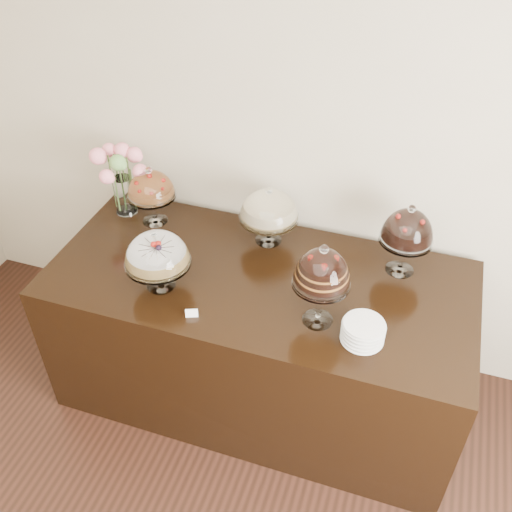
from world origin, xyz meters
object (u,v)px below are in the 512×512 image
(cake_stand_dark_choco, at_px, (408,230))
(cake_stand_fruit_tart, at_px, (151,187))
(plate_stack, at_px, (363,332))
(cake_stand_sugar_sponge, at_px, (157,252))
(cake_stand_cheesecake, at_px, (269,208))
(flower_vase, at_px, (121,173))
(cake_stand_choco_layer, at_px, (322,271))
(display_counter, at_px, (259,337))

(cake_stand_dark_choco, height_order, cake_stand_fruit_tart, cake_stand_dark_choco)
(cake_stand_dark_choco, bearing_deg, plate_stack, -100.23)
(cake_stand_sugar_sponge, xyz_separation_m, cake_stand_cheesecake, (0.41, 0.53, 0.00))
(cake_stand_dark_choco, relative_size, flower_vase, 0.94)
(cake_stand_choco_layer, relative_size, plate_stack, 2.32)
(cake_stand_fruit_tart, bearing_deg, cake_stand_cheesecake, 2.59)
(cake_stand_choco_layer, bearing_deg, cake_stand_cheesecake, 128.13)
(cake_stand_cheesecake, height_order, cake_stand_fruit_tart, cake_stand_fruit_tart)
(cake_stand_choco_layer, xyz_separation_m, cake_stand_fruit_tart, (-1.09, 0.49, -0.07))
(display_counter, bearing_deg, flower_vase, 161.13)
(flower_vase, bearing_deg, cake_stand_cheesecake, -0.23)
(cake_stand_choco_layer, xyz_separation_m, cake_stand_dark_choco, (0.32, 0.49, -0.04))
(cake_stand_choco_layer, bearing_deg, flower_vase, 158.01)
(cake_stand_sugar_sponge, height_order, cake_stand_cheesecake, cake_stand_sugar_sponge)
(display_counter, height_order, cake_stand_cheesecake, cake_stand_cheesecake)
(cake_stand_cheesecake, distance_m, cake_stand_dark_choco, 0.73)
(display_counter, relative_size, cake_stand_cheesecake, 6.37)
(cake_stand_cheesecake, bearing_deg, flower_vase, 179.77)
(cake_stand_choco_layer, xyz_separation_m, cake_stand_cheesecake, (-0.41, 0.52, -0.09))
(cake_stand_choco_layer, distance_m, cake_stand_fruit_tart, 1.20)
(display_counter, height_order, plate_stack, plate_stack)
(flower_vase, bearing_deg, cake_stand_fruit_tart, -9.65)
(cake_stand_cheesecake, bearing_deg, plate_stack, -42.66)
(cake_stand_fruit_tart, distance_m, flower_vase, 0.21)
(cake_stand_dark_choco, relative_size, cake_stand_fruit_tart, 1.13)
(cake_stand_fruit_tart, xyz_separation_m, flower_vase, (-0.20, 0.03, 0.04))
(cake_stand_choco_layer, relative_size, cake_stand_dark_choco, 1.10)
(cake_stand_sugar_sponge, height_order, flower_vase, flower_vase)
(flower_vase, height_order, plate_stack, flower_vase)
(cake_stand_dark_choco, bearing_deg, cake_stand_sugar_sponge, -156.13)
(cake_stand_choco_layer, height_order, cake_stand_dark_choco, cake_stand_choco_layer)
(flower_vase, bearing_deg, cake_stand_choco_layer, -21.99)
(cake_stand_choco_layer, distance_m, plate_stack, 0.34)
(flower_vase, bearing_deg, plate_stack, -21.05)
(display_counter, distance_m, cake_stand_fruit_tart, 1.04)
(cake_stand_dark_choco, height_order, plate_stack, cake_stand_dark_choco)
(cake_stand_cheesecake, height_order, plate_stack, cake_stand_cheesecake)
(display_counter, xyz_separation_m, cake_stand_sugar_sponge, (-0.45, -0.21, 0.66))
(flower_vase, xyz_separation_m, plate_stack, (1.52, -0.58, -0.21))
(cake_stand_sugar_sponge, xyz_separation_m, flower_vase, (-0.48, 0.53, 0.05))
(display_counter, height_order, cake_stand_choco_layer, cake_stand_choco_layer)
(cake_stand_dark_choco, distance_m, cake_stand_fruit_tart, 1.41)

